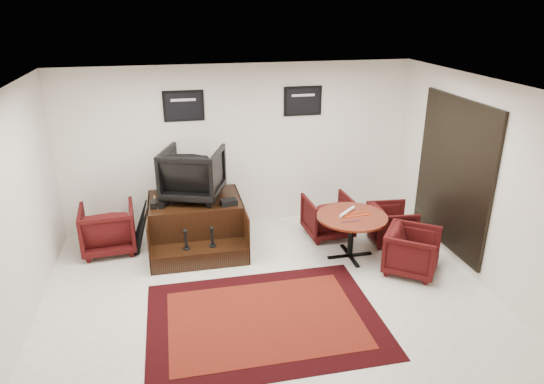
# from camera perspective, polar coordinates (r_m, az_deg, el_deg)

# --- Properties ---
(ground) EXTENTS (6.00, 6.00, 0.00)m
(ground) POSITION_cam_1_polar(r_m,az_deg,el_deg) (6.69, -0.29, -12.29)
(ground) COLOR silver
(ground) RESTS_ON ground
(room_shell) EXTENTS (6.02, 5.02, 2.81)m
(room_shell) POSITION_cam_1_polar(r_m,az_deg,el_deg) (6.09, 3.21, 2.93)
(room_shell) COLOR silver
(room_shell) RESTS_ON ground
(area_rug) EXTENTS (2.89, 2.17, 0.01)m
(area_rug) POSITION_cam_1_polar(r_m,az_deg,el_deg) (6.29, -0.91, -14.74)
(area_rug) COLOR black
(area_rug) RESTS_ON ground
(shine_podium) EXTENTS (1.48, 1.52, 0.76)m
(shine_podium) POSITION_cam_1_polar(r_m,az_deg,el_deg) (7.97, -8.89, -3.79)
(shine_podium) COLOR black
(shine_podium) RESTS_ON ground
(shine_chair) EXTENTS (1.12, 1.09, 0.92)m
(shine_chair) POSITION_cam_1_polar(r_m,az_deg,el_deg) (7.79, -9.32, 2.47)
(shine_chair) COLOR black
(shine_chair) RESTS_ON shine_podium
(shoes_pair) EXTENTS (0.22, 0.26, 0.10)m
(shoes_pair) POSITION_cam_1_polar(r_m,az_deg,el_deg) (7.72, -13.30, -1.29)
(shoes_pair) COLOR black
(shoes_pair) RESTS_ON shine_podium
(polish_kit) EXTENTS (0.27, 0.21, 0.09)m
(polish_kit) POSITION_cam_1_polar(r_m,az_deg,el_deg) (7.59, -5.12, -1.21)
(polish_kit) COLOR black
(polish_kit) RESTS_ON shine_podium
(umbrella_black) EXTENTS (0.31, 0.12, 0.84)m
(umbrella_black) POSITION_cam_1_polar(r_m,az_deg,el_deg) (7.81, -15.06, -4.33)
(umbrella_black) COLOR black
(umbrella_black) RESTS_ON ground
(umbrella_hooked) EXTENTS (0.32, 0.12, 0.86)m
(umbrella_hooked) POSITION_cam_1_polar(r_m,az_deg,el_deg) (8.00, -15.25, -3.62)
(umbrella_hooked) COLOR black
(umbrella_hooked) RESTS_ON ground
(armchair_side) EXTENTS (0.87, 0.82, 0.83)m
(armchair_side) POSITION_cam_1_polar(r_m,az_deg,el_deg) (8.09, -18.76, -3.83)
(armchair_side) COLOR black
(armchair_side) RESTS_ON ground
(meeting_table) EXTENTS (1.07, 1.07, 0.70)m
(meeting_table) POSITION_cam_1_polar(r_m,az_deg,el_deg) (7.48, 9.37, -3.37)
(meeting_table) COLOR #401609
(meeting_table) RESTS_ON ground
(table_chair_back) EXTENTS (0.78, 0.74, 0.77)m
(table_chair_back) POSITION_cam_1_polar(r_m,az_deg,el_deg) (8.23, 6.60, -2.60)
(table_chair_back) COLOR black
(table_chair_back) RESTS_ON ground
(table_chair_window) EXTENTS (0.69, 0.73, 0.69)m
(table_chair_window) POSITION_cam_1_polar(r_m,az_deg,el_deg) (8.21, 13.91, -3.46)
(table_chair_window) COLOR black
(table_chair_window) RESTS_ON ground
(table_chair_corner) EXTENTS (0.97, 0.98, 0.74)m
(table_chair_corner) POSITION_cam_1_polar(r_m,az_deg,el_deg) (7.38, 16.19, -6.47)
(table_chair_corner) COLOR black
(table_chair_corner) RESTS_ON ground
(paper_roll) EXTENTS (0.35, 0.31, 0.05)m
(paper_roll) POSITION_cam_1_polar(r_m,az_deg,el_deg) (7.51, 8.83, -2.30)
(paper_roll) COLOR silver
(paper_roll) RESTS_ON meeting_table
(table_clutter) EXTENTS (0.57, 0.35, 0.01)m
(table_clutter) POSITION_cam_1_polar(r_m,az_deg,el_deg) (7.44, 9.79, -2.76)
(table_clutter) COLOR #E9430C
(table_clutter) RESTS_ON meeting_table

